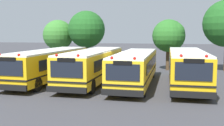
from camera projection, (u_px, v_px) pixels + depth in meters
ground_plane at (114, 83)px, 20.47m from camera, size 160.00×160.00×0.00m
school_bus_0 at (49, 64)px, 21.54m from camera, size 2.79×11.11×2.66m
school_bus_1 at (93, 65)px, 20.90m from camera, size 2.62×11.11×2.68m
school_bus_2 at (136, 67)px, 19.90m from camera, size 2.48×10.73×2.59m
school_bus_3 at (187, 67)px, 19.23m from camera, size 2.70×10.30×2.75m
tree_0 at (58, 35)px, 32.57m from camera, size 3.76×3.76×5.56m
tree_1 at (87, 29)px, 31.05m from camera, size 4.39×4.39×6.56m
tree_2 at (170, 35)px, 27.43m from camera, size 3.44×3.44×5.36m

